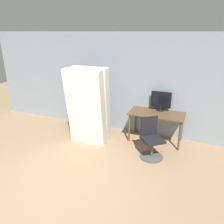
{
  "coord_description": "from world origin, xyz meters",
  "views": [
    {
      "loc": [
        2.18,
        -2.44,
        2.71
      ],
      "look_at": [
        0.49,
        1.69,
        1.05
      ],
      "focal_mm": 35.0,
      "sensor_mm": 36.0,
      "label": 1
    }
  ],
  "objects": [
    {
      "name": "wall_back",
      "position": [
        0.0,
        3.11,
        1.35
      ],
      "size": [
        8.0,
        0.06,
        2.7
      ],
      "color": "gray",
      "rests_on": "ground"
    },
    {
      "name": "office_chair",
      "position": [
        1.35,
        1.94,
        0.37
      ],
      "size": [
        0.62,
        0.62,
        0.92
      ],
      "color": "#4C4C51",
      "rests_on": "ground"
    },
    {
      "name": "mattress_near",
      "position": [
        -0.29,
        1.93,
        0.96
      ],
      "size": [
        0.95,
        0.43,
        1.92
      ],
      "color": "silver",
      "rests_on": "ground"
    },
    {
      "name": "monitor",
      "position": [
        1.33,
        2.96,
        1.04
      ],
      "size": [
        0.51,
        0.2,
        0.51
      ],
      "color": "black",
      "rests_on": "desk"
    },
    {
      "name": "bookshelf",
      "position": [
        -1.16,
        2.96,
        0.81
      ],
      "size": [
        0.68,
        0.28,
        1.63
      ],
      "color": "black",
      "rests_on": "ground"
    },
    {
      "name": "mattress_far",
      "position": [
        -0.29,
        2.24,
        0.96
      ],
      "size": [
        0.95,
        0.35,
        1.91
      ],
      "color": "silver",
      "rests_on": "ground"
    },
    {
      "name": "desk",
      "position": [
        1.28,
        2.74,
        0.68
      ],
      "size": [
        1.37,
        0.68,
        0.77
      ],
      "color": "brown",
      "rests_on": "ground"
    },
    {
      "name": "ground_plane",
      "position": [
        0.0,
        0.0,
        0.0
      ],
      "size": [
        16.0,
        16.0,
        0.0
      ],
      "primitive_type": "plane",
      "color": "#937556"
    }
  ]
}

